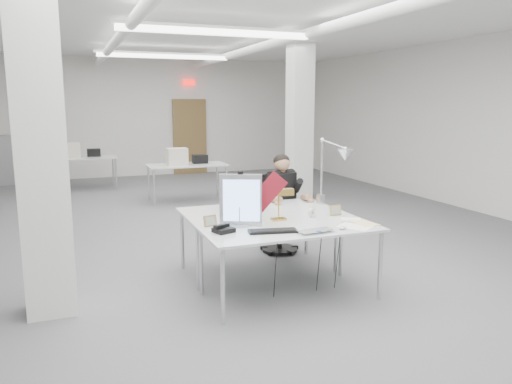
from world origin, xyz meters
The scene contains 23 objects.
room_shell centered at (0.04, 0.13, 1.69)m, with size 10.04×14.04×3.24m.
desk_main centered at (0.00, -2.50, 0.74)m, with size 1.80×0.90×0.03m, color silver.
desk_second centered at (0.00, -1.60, 0.74)m, with size 1.80×0.90×0.03m, color silver.
bg_desk_a centered at (0.20, 3.00, 0.74)m, with size 1.60×0.80×0.03m, color silver.
bg_desk_b centered at (-1.80, 5.20, 0.74)m, with size 1.60×0.80×0.03m, color silver.
filing_cabinet centered at (-3.50, 6.65, 0.60)m, with size 0.45×0.55×1.20m, color gray.
office_chair centered at (0.55, -0.98, 0.55)m, with size 0.54×0.54×1.09m, color black, non-canonical shape.
seated_person centered at (0.55, -1.03, 0.90)m, with size 0.45×0.56×0.85m, color black, non-canonical shape.
monitor centered at (-0.45, -2.27, 1.02)m, with size 0.43×0.04×0.54m, color #AEAEB3.
pennant centered at (-0.19, -2.31, 1.08)m, with size 0.47×0.01×0.19m, color maroon.
keyboard centered at (-0.24, -2.63, 0.77)m, with size 0.48×0.16×0.02m, color black.
laptop centered at (0.15, -2.85, 0.77)m, with size 0.36×0.23×0.03m, color #B1B0B5.
mouse centered at (0.45, -2.78, 0.77)m, with size 0.08×0.05×0.03m, color silver.
bankers_lamp centered at (0.01, -2.18, 0.94)m, with size 0.33×0.13×0.37m, color gold, non-canonical shape.
desk_phone centered at (-0.70, -2.46, 0.78)m, with size 0.18×0.16×0.05m, color black.
picture_frame_left centered at (-0.75, -2.18, 0.81)m, with size 0.15×0.01×0.11m, color #A97249.
picture_frame_right centered at (0.70, -2.20, 0.81)m, with size 0.15×0.01×0.12m, color tan.
desk_clock centered at (0.42, -2.18, 0.81)m, with size 0.10×0.10×0.03m, color silver.
paper_stack_a centered at (0.61, -2.75, 0.76)m, with size 0.23×0.33×0.01m, color white.
paper_stack_b centered at (0.79, -2.66, 0.76)m, with size 0.19×0.26×0.01m, color #E1D186.
paper_stack_c centered at (0.75, -2.44, 0.76)m, with size 0.22×0.15×0.01m, color white.
beige_monitor centered at (-0.21, -1.56, 0.93)m, with size 0.37×0.35×0.35m, color beige.
architect_lamp centered at (0.85, -1.82, 1.21)m, with size 0.24×0.71×0.91m, color #B3B3B7, non-canonical shape.
Camera 1 is at (-2.08, -7.00, 2.01)m, focal length 35.00 mm.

